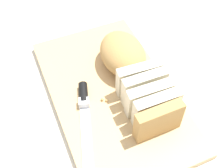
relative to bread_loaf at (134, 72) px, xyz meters
The scene contains 6 objects.
ground_plane 0.08m from the bread_loaf, 83.89° to the right, with size 3.00×3.00×0.00m, color silver.
cutting_board 0.08m from the bread_loaf, 83.89° to the right, with size 0.46×0.28×0.02m, color tan.
bread_loaf is the anchor object (origin of this frame).
bread_knife 0.14m from the bread_loaf, 75.16° to the right, with size 0.26×0.09×0.02m.
crumb_near_knife 0.09m from the bread_loaf, 71.07° to the right, with size 0.01×0.01×0.01m, color tan.
crumb_near_loaf 0.10m from the bread_loaf, 76.49° to the right, with size 0.01×0.01×0.01m, color tan.
Camera 1 is at (0.38, -0.15, 0.57)m, focal length 46.42 mm.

